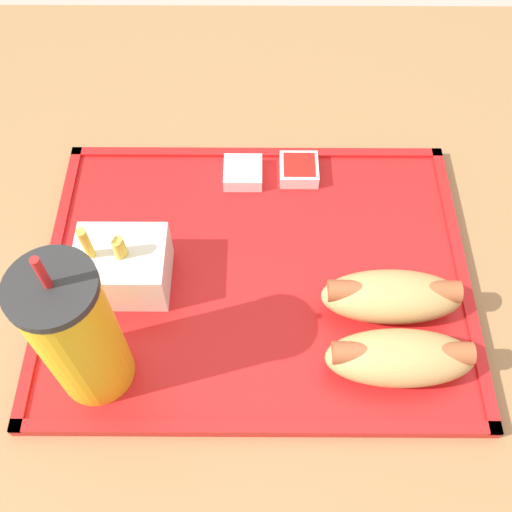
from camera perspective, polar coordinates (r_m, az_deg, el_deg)
name	(u,v)px	position (r m, az deg, el deg)	size (l,w,h in m)	color
ground_plane	(248,448)	(1.33, -0.73, -17.79)	(8.00, 8.00, 0.00)	#ADA393
dining_table	(246,387)	(0.99, -0.96, -12.34)	(1.20, 0.95, 0.73)	olive
food_tray	(256,273)	(0.65, 0.00, -1.66)	(0.45, 0.35, 0.01)	red
soda_cup	(77,334)	(0.54, -16.66, -7.13)	(0.07, 0.07, 0.20)	gold
hot_dog_far	(400,357)	(0.59, 13.56, -9.36)	(0.14, 0.06, 0.05)	tan
hot_dog_near	(392,296)	(0.61, 12.81, -3.73)	(0.14, 0.06, 0.05)	tan
fries_carton	(123,266)	(0.63, -12.60, -0.97)	(0.09, 0.07, 0.11)	silver
sauce_cup_mayo	(244,172)	(0.72, -1.13, 7.98)	(0.05, 0.05, 0.02)	silver
sauce_cup_ketchup	(299,169)	(0.72, 4.11, 8.24)	(0.05, 0.05, 0.02)	silver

